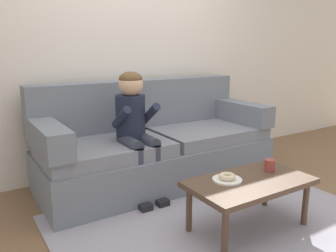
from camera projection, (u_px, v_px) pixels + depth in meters
name	position (u px, v px, depth m)	size (l,w,h in m)	color
ground	(207.00, 215.00, 2.72)	(10.00, 10.00, 0.00)	brown
wall_back	(127.00, 38.00, 3.56)	(8.00, 0.10, 2.80)	silver
area_rug	(228.00, 228.00, 2.51)	(2.37, 1.88, 0.01)	#9993A3
couch	(155.00, 147.00, 3.36)	(2.25, 0.90, 0.98)	slate
coffee_table	(249.00, 186.00, 2.44)	(0.90, 0.50, 0.38)	#4C3828
person_child	(135.00, 122.00, 2.94)	(0.34, 0.58, 1.10)	#1E2338
plate	(227.00, 180.00, 2.41)	(0.21, 0.21, 0.01)	white
donut	(227.00, 176.00, 2.41)	(0.12, 0.12, 0.04)	beige
mug	(270.00, 165.00, 2.60)	(0.08, 0.08, 0.09)	#993D38
toy_controller	(238.00, 193.00, 3.08)	(0.23, 0.09, 0.05)	gold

